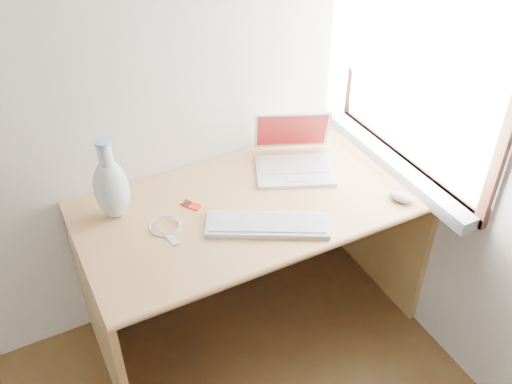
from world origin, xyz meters
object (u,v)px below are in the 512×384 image
desk (245,229)px  vase (111,187)px  laptop (290,158)px  external_keyboard (268,225)px

desk → vase: size_ratio=4.11×
laptop → external_keyboard: bearing=-108.3°
external_keyboard → vase: vase is taller
laptop → external_keyboard: 0.42m
desk → vase: vase is taller
laptop → external_keyboard: (-0.28, -0.31, -0.04)m
laptop → vase: vase is taller
desk → external_keyboard: bearing=-96.2°
laptop → vase: size_ratio=1.15×
laptop → external_keyboard: size_ratio=0.82×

